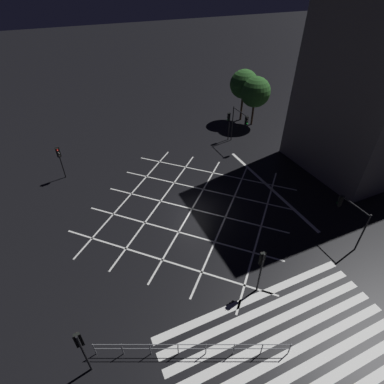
# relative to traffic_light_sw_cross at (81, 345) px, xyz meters

# --- Properties ---
(ground_plane) EXTENTS (200.00, 200.00, 0.00)m
(ground_plane) POSITION_rel_traffic_light_sw_cross_xyz_m (9.84, 9.26, -2.38)
(ground_plane) COLOR black
(road_markings) EXTENTS (19.77, 26.64, 0.01)m
(road_markings) POSITION_rel_traffic_light_sw_cross_xyz_m (10.20, 0.35, -2.38)
(road_markings) COLOR silver
(road_markings) RESTS_ON ground_plane
(traffic_light_sw_cross) EXTENTS (0.36, 0.39, 3.33)m
(traffic_light_sw_cross) POSITION_rel_traffic_light_sw_cross_xyz_m (0.00, 0.00, 0.00)
(traffic_light_sw_cross) COLOR black
(traffic_light_sw_cross) RESTS_ON ground_plane
(traffic_light_se_cross) EXTENTS (0.36, 2.68, 3.36)m
(traffic_light_se_cross) POSITION_rel_traffic_light_sw_cross_xyz_m (18.76, 1.77, 0.09)
(traffic_light_se_cross) COLOR black
(traffic_light_se_cross) RESTS_ON ground_plane
(traffic_light_ne_main) EXTENTS (0.39, 0.36, 3.33)m
(traffic_light_ne_main) POSITION_rel_traffic_light_sw_cross_xyz_m (18.72, 18.94, 0.00)
(traffic_light_ne_main) COLOR black
(traffic_light_ne_main) RESTS_ON ground_plane
(traffic_light_median_south) EXTENTS (0.36, 0.39, 3.42)m
(traffic_light_median_south) POSITION_rel_traffic_light_sw_cross_xyz_m (10.35, 0.47, 0.06)
(traffic_light_median_south) COLOR black
(traffic_light_median_south) RESTS_ON ground_plane
(traffic_light_nw_cross) EXTENTS (0.36, 0.39, 3.30)m
(traffic_light_nw_cross) POSITION_rel_traffic_light_sw_cross_xyz_m (0.59, 18.49, -0.02)
(traffic_light_nw_cross) COLOR black
(traffic_light_nw_cross) RESTS_ON ground_plane
(traffic_light_ne_cross) EXTENTS (0.36, 2.95, 4.12)m
(traffic_light_ne_cross) POSITION_rel_traffic_light_sw_cross_xyz_m (19.08, 17.17, 0.67)
(traffic_light_ne_cross) COLOR black
(traffic_light_ne_cross) RESTS_ON ground_plane
(street_lamp_far) EXTENTS (0.53, 0.53, 8.24)m
(street_lamp_far) POSITION_rel_traffic_light_sw_cross_xyz_m (27.06, 12.24, 3.51)
(street_lamp_far) COLOR black
(street_lamp_far) RESTS_ON ground_plane
(street_tree_near) EXTENTS (3.62, 3.62, 6.00)m
(street_tree_near) POSITION_rel_traffic_light_sw_cross_xyz_m (23.63, 21.35, 1.80)
(street_tree_near) COLOR #473323
(street_tree_near) RESTS_ON ground_plane
(street_tree_far) EXTENTS (3.49, 3.49, 6.41)m
(street_tree_far) POSITION_rel_traffic_light_sw_cross_xyz_m (23.12, 23.19, 2.26)
(street_tree_far) COLOR #473323
(street_tree_far) RESTS_ON ground_plane
(pedestrian_railing) EXTENTS (9.34, 4.22, 1.05)m
(pedestrian_railing) POSITION_rel_traffic_light_sw_cross_xyz_m (5.00, -1.51, -1.71)
(pedestrian_railing) COLOR gray
(pedestrian_railing) RESTS_ON ground_plane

